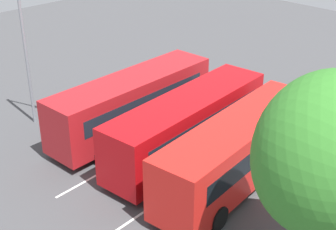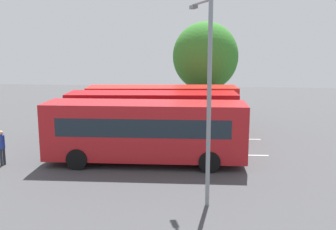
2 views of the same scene
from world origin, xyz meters
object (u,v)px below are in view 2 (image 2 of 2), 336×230
bus_center_left (152,116)px  street_lamp (207,89)px  depot_tree (205,57)px  bus_center_right (145,130)px  pedestrian (2,145)px  bus_far_left (162,107)px

bus_center_left → street_lamp: bearing=106.6°
depot_tree → bus_center_left: bearing=70.9°
bus_center_right → pedestrian: bus_center_right is taller
bus_center_left → street_lamp: street_lamp is taller
bus_center_left → bus_center_right: same height
pedestrian → bus_center_right: bearing=40.1°
bus_center_left → pedestrian: bearing=30.0°
street_lamp → depot_tree: depot_tree is taller
bus_center_right → pedestrian: 7.19m
bus_far_left → depot_tree: bearing=-123.6°
bus_center_right → street_lamp: size_ratio=1.32×
bus_far_left → bus_center_left: (0.21, 3.23, 0.00)m
pedestrian → street_lamp: street_lamp is taller
bus_far_left → bus_center_right: 7.07m
bus_center_right → street_lamp: 6.16m
street_lamp → bus_far_left: bearing=-3.8°
bus_center_left → depot_tree: 9.69m
bus_center_left → pedestrian: 8.43m
street_lamp → bus_center_right: bearing=15.5°
pedestrian → street_lamp: (-10.23, 3.58, 3.37)m
bus_center_left → pedestrian: bus_center_left is taller
bus_far_left → depot_tree: size_ratio=1.33×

